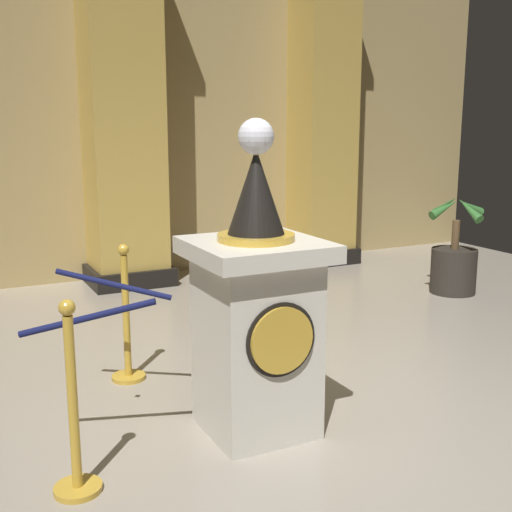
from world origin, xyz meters
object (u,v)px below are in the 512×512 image
Objects in this scene: pedestal_clock at (256,315)px; stanchion_near at (127,333)px; potted_palm_right at (454,263)px; stanchion_far at (74,427)px.

pedestal_clock reaches higher than stanchion_near.
stanchion_near is 0.92× the size of potted_palm_right.
stanchion_near is at bearing 113.11° from pedestal_clock.
potted_palm_right reaches higher than stanchion_near.
pedestal_clock is 1.86× the size of stanchion_near.
stanchion_far is at bearing -169.40° from pedestal_clock.
stanchion_far is 0.93× the size of potted_palm_right.
stanchion_near is 0.99× the size of stanchion_far.
pedestal_clock is 1.71× the size of potted_palm_right.
pedestal_clock reaches higher than potted_palm_right.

